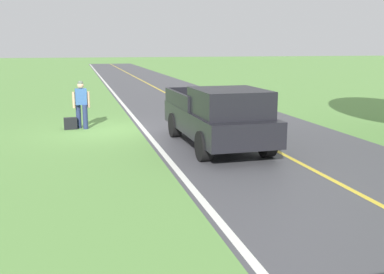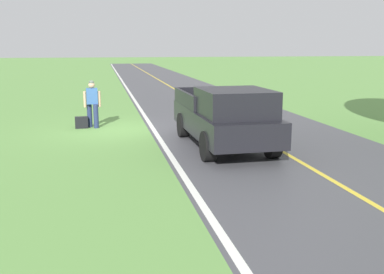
{
  "view_description": "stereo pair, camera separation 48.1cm",
  "coord_description": "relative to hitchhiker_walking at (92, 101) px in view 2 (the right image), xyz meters",
  "views": [
    {
      "loc": [
        1.03,
        16.05,
        3.0
      ],
      "look_at": [
        -1.31,
        6.94,
        1.08
      ],
      "focal_mm": 42.15,
      "sensor_mm": 36.0,
      "label": 1
    },
    {
      "loc": [
        0.56,
        16.16,
        3.0
      ],
      "look_at": [
        -1.31,
        6.94,
        1.08
      ],
      "focal_mm": 42.15,
      "sensor_mm": 36.0,
      "label": 2
    }
  ],
  "objects": [
    {
      "name": "ground_plane",
      "position": [
        -0.89,
        0.72,
        -0.98
      ],
      "size": [
        200.0,
        200.0,
        0.0
      ],
      "primitive_type": "plane",
      "color": "#609347"
    },
    {
      "name": "road_surface",
      "position": [
        -5.37,
        0.72,
        -0.98
      ],
      "size": [
        6.82,
        120.0,
        0.0
      ],
      "primitive_type": "cube",
      "color": "#47474C",
      "rests_on": "ground"
    },
    {
      "name": "lane_edge_line",
      "position": [
        -2.15,
        0.72,
        -0.98
      ],
      "size": [
        0.16,
        117.6,
        0.0
      ],
      "primitive_type": "cube",
      "color": "silver",
      "rests_on": "ground"
    },
    {
      "name": "lane_centre_line",
      "position": [
        -5.37,
        0.72,
        -0.98
      ],
      "size": [
        0.14,
        117.6,
        0.0
      ],
      "primitive_type": "cube",
      "color": "gold",
      "rests_on": "ground"
    },
    {
      "name": "hitchhiker_walking",
      "position": [
        0.0,
        0.0,
        0.0
      ],
      "size": [
        0.62,
        0.51,
        1.75
      ],
      "color": "navy",
      "rests_on": "ground"
    },
    {
      "name": "suitcase_carried",
      "position": [
        0.41,
        0.1,
        -0.76
      ],
      "size": [
        0.47,
        0.23,
        0.43
      ],
      "primitive_type": "cube",
      "rotation": [
        0.0,
        0.0,
        1.63
      ],
      "color": "black",
      "rests_on": "ground"
    },
    {
      "name": "pickup_truck_passing",
      "position": [
        -3.9,
        4.25,
        -0.01
      ],
      "size": [
        2.17,
        5.43,
        1.82
      ],
      "color": "black",
      "rests_on": "ground"
    }
  ]
}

